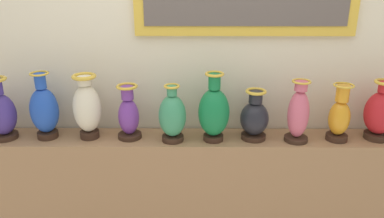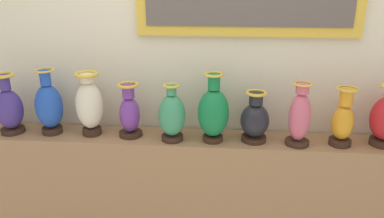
{
  "view_description": "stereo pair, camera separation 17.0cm",
  "coord_description": "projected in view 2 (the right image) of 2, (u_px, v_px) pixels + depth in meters",
  "views": [
    {
      "loc": [
        0.01,
        -2.14,
        1.98
      ],
      "look_at": [
        0.0,
        0.0,
        1.2
      ],
      "focal_mm": 34.99,
      "sensor_mm": 36.0,
      "label": 1
    },
    {
      "loc": [
        0.18,
        -2.13,
        1.98
      ],
      "look_at": [
        0.0,
        0.0,
        1.2
      ],
      "focal_mm": 34.99,
      "sensor_mm": 36.0,
      "label": 2
    }
  ],
  "objects": [
    {
      "name": "vase_violet",
      "position": [
        130.0,
        113.0,
        2.32
      ],
      "size": [
        0.15,
        0.15,
        0.34
      ],
      "color": "#382319",
      "rests_on": "display_shelf"
    },
    {
      "name": "vase_emerald",
      "position": [
        213.0,
        112.0,
        2.23
      ],
      "size": [
        0.19,
        0.19,
        0.43
      ],
      "color": "#382319",
      "rests_on": "display_shelf"
    },
    {
      "name": "vase_indigo",
      "position": [
        9.0,
        108.0,
        2.36
      ],
      "size": [
        0.17,
        0.17,
        0.39
      ],
      "color": "#382319",
      "rests_on": "display_shelf"
    },
    {
      "name": "vase_rose",
      "position": [
        300.0,
        117.0,
        2.19
      ],
      "size": [
        0.14,
        0.14,
        0.38
      ],
      "color": "#382319",
      "rests_on": "display_shelf"
    },
    {
      "name": "vase_ivory",
      "position": [
        89.0,
        105.0,
        2.32
      ],
      "size": [
        0.17,
        0.17,
        0.41
      ],
      "color": "#382319",
      "rests_on": "display_shelf"
    },
    {
      "name": "vase_sapphire",
      "position": [
        49.0,
        106.0,
        2.35
      ],
      "size": [
        0.17,
        0.17,
        0.42
      ],
      "color": "#382319",
      "rests_on": "display_shelf"
    },
    {
      "name": "vase_jade",
      "position": [
        172.0,
        116.0,
        2.26
      ],
      "size": [
        0.17,
        0.17,
        0.36
      ],
      "color": "#382319",
      "rests_on": "display_shelf"
    },
    {
      "name": "vase_onyx",
      "position": [
        255.0,
        120.0,
        2.25
      ],
      "size": [
        0.17,
        0.17,
        0.32
      ],
      "color": "#382319",
      "rests_on": "display_shelf"
    },
    {
      "name": "vase_amber",
      "position": [
        343.0,
        121.0,
        2.19
      ],
      "size": [
        0.13,
        0.13,
        0.36
      ],
      "color": "#382319",
      "rests_on": "display_shelf"
    },
    {
      "name": "display_shelf",
      "position": [
        192.0,
        206.0,
        2.52
      ],
      "size": [
        2.75,
        0.28,
        1.01
      ],
      "primitive_type": "cube",
      "color": "#99704C",
      "rests_on": "ground_plane"
    },
    {
      "name": "back_wall",
      "position": [
        196.0,
        79.0,
        2.42
      ],
      "size": [
        4.39,
        0.14,
        2.64
      ],
      "color": "beige",
      "rests_on": "ground_plane"
    }
  ]
}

